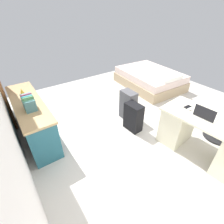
{
  "coord_description": "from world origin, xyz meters",
  "views": [
    {
      "loc": [
        -2.08,
        2.26,
        2.23
      ],
      "look_at": [
        -0.09,
        0.86,
        0.6
      ],
      "focal_mm": 26.64,
      "sensor_mm": 36.0,
      "label": 1
    }
  ],
  "objects_px": {
    "suitcase_black": "(133,117)",
    "suitcase_spare_grey": "(128,105)",
    "desk": "(204,137)",
    "laptop": "(205,115)",
    "figurine_small": "(22,91)",
    "cell_phone_by_mouse": "(187,107)",
    "bed": "(150,79)",
    "computer_mouse": "(190,109)",
    "credenza": "(33,119)"
  },
  "relations": [
    {
      "from": "suitcase_black",
      "to": "suitcase_spare_grey",
      "type": "bearing_deg",
      "value": -26.69
    },
    {
      "from": "laptop",
      "to": "cell_phone_by_mouse",
      "type": "bearing_deg",
      "value": -10.83
    },
    {
      "from": "desk",
      "to": "laptop",
      "type": "distance_m",
      "value": 0.41
    },
    {
      "from": "computer_mouse",
      "to": "desk",
      "type": "bearing_deg",
      "value": 179.52
    },
    {
      "from": "laptop",
      "to": "cell_phone_by_mouse",
      "type": "distance_m",
      "value": 0.35
    },
    {
      "from": "bed",
      "to": "laptop",
      "type": "height_order",
      "value": "laptop"
    },
    {
      "from": "suitcase_spare_grey",
      "to": "figurine_small",
      "type": "bearing_deg",
      "value": 62.6
    },
    {
      "from": "laptop",
      "to": "suitcase_spare_grey",
      "type": "bearing_deg",
      "value": 11.2
    },
    {
      "from": "desk",
      "to": "laptop",
      "type": "xyz_separation_m",
      "value": [
        0.09,
        0.05,
        0.4
      ]
    },
    {
      "from": "suitcase_spare_grey",
      "to": "cell_phone_by_mouse",
      "type": "height_order",
      "value": "cell_phone_by_mouse"
    },
    {
      "from": "suitcase_spare_grey",
      "to": "laptop",
      "type": "bearing_deg",
      "value": -168.78
    },
    {
      "from": "suitcase_black",
      "to": "figurine_small",
      "type": "distance_m",
      "value": 2.2
    },
    {
      "from": "desk",
      "to": "laptop",
      "type": "bearing_deg",
      "value": 26.99
    },
    {
      "from": "bed",
      "to": "suitcase_spare_grey",
      "type": "xyz_separation_m",
      "value": [
        -0.94,
        1.65,
        0.09
      ]
    },
    {
      "from": "laptop",
      "to": "figurine_small",
      "type": "xyz_separation_m",
      "value": [
        2.41,
        2.13,
        0.03
      ]
    },
    {
      "from": "credenza",
      "to": "bed",
      "type": "distance_m",
      "value": 3.5
    },
    {
      "from": "computer_mouse",
      "to": "figurine_small",
      "type": "distance_m",
      "value": 3.04
    },
    {
      "from": "suitcase_spare_grey",
      "to": "figurine_small",
      "type": "relative_size",
      "value": 6.05
    },
    {
      "from": "bed",
      "to": "credenza",
      "type": "bearing_deg",
      "value": 95.39
    },
    {
      "from": "suitcase_black",
      "to": "suitcase_spare_grey",
      "type": "xyz_separation_m",
      "value": [
        0.36,
        -0.16,
        0.04
      ]
    },
    {
      "from": "desk",
      "to": "credenza",
      "type": "xyz_separation_m",
      "value": [
        2.15,
        2.17,
        -0.0
      ]
    },
    {
      "from": "figurine_small",
      "to": "cell_phone_by_mouse",
      "type": "bearing_deg",
      "value": -133.36
    },
    {
      "from": "suitcase_black",
      "to": "computer_mouse",
      "type": "relative_size",
      "value": 5.85
    },
    {
      "from": "credenza",
      "to": "computer_mouse",
      "type": "height_order",
      "value": "computer_mouse"
    },
    {
      "from": "desk",
      "to": "computer_mouse",
      "type": "xyz_separation_m",
      "value": [
        0.35,
        0.03,
        0.37
      ]
    },
    {
      "from": "suitcase_spare_grey",
      "to": "suitcase_black",
      "type": "bearing_deg",
      "value": 156.31
    },
    {
      "from": "desk",
      "to": "suitcase_spare_grey",
      "type": "height_order",
      "value": "desk"
    },
    {
      "from": "suitcase_black",
      "to": "credenza",
      "type": "bearing_deg",
      "value": 57.05
    },
    {
      "from": "suitcase_spare_grey",
      "to": "laptop",
      "type": "relative_size",
      "value": 2.03
    },
    {
      "from": "bed",
      "to": "cell_phone_by_mouse",
      "type": "bearing_deg",
      "value": 147.74
    },
    {
      "from": "desk",
      "to": "suitcase_black",
      "type": "bearing_deg",
      "value": 22.58
    },
    {
      "from": "suitcase_spare_grey",
      "to": "credenza",
      "type": "bearing_deg",
      "value": 71.69
    },
    {
      "from": "bed",
      "to": "suitcase_black",
      "type": "height_order",
      "value": "suitcase_black"
    },
    {
      "from": "credenza",
      "to": "laptop",
      "type": "relative_size",
      "value": 5.5
    },
    {
      "from": "desk",
      "to": "suitcase_black",
      "type": "relative_size",
      "value": 2.55
    },
    {
      "from": "suitcase_spare_grey",
      "to": "figurine_small",
      "type": "xyz_separation_m",
      "value": [
        0.95,
        1.84,
        0.48
      ]
    },
    {
      "from": "figurine_small",
      "to": "computer_mouse",
      "type": "bearing_deg",
      "value": -134.95
    },
    {
      "from": "laptop",
      "to": "cell_phone_by_mouse",
      "type": "relative_size",
      "value": 2.4
    },
    {
      "from": "credenza",
      "to": "laptop",
      "type": "distance_m",
      "value": 2.99
    },
    {
      "from": "figurine_small",
      "to": "desk",
      "type": "bearing_deg",
      "value": -138.95
    },
    {
      "from": "bed",
      "to": "figurine_small",
      "type": "bearing_deg",
      "value": 89.73
    },
    {
      "from": "suitcase_spare_grey",
      "to": "computer_mouse",
      "type": "distance_m",
      "value": 1.3
    },
    {
      "from": "desk",
      "to": "bed",
      "type": "xyz_separation_m",
      "value": [
        2.48,
        -1.31,
        -0.14
      ]
    },
    {
      "from": "suitcase_black",
      "to": "suitcase_spare_grey",
      "type": "height_order",
      "value": "suitcase_spare_grey"
    },
    {
      "from": "desk",
      "to": "computer_mouse",
      "type": "relative_size",
      "value": 14.89
    },
    {
      "from": "cell_phone_by_mouse",
      "to": "laptop",
      "type": "bearing_deg",
      "value": 172.4
    },
    {
      "from": "computer_mouse",
      "to": "credenza",
      "type": "bearing_deg",
      "value": 45.35
    },
    {
      "from": "credenza",
      "to": "cell_phone_by_mouse",
      "type": "distance_m",
      "value": 2.81
    },
    {
      "from": "cell_phone_by_mouse",
      "to": "figurine_small",
      "type": "bearing_deg",
      "value": 49.87
    },
    {
      "from": "bed",
      "to": "computer_mouse",
      "type": "relative_size",
      "value": 19.82
    }
  ]
}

